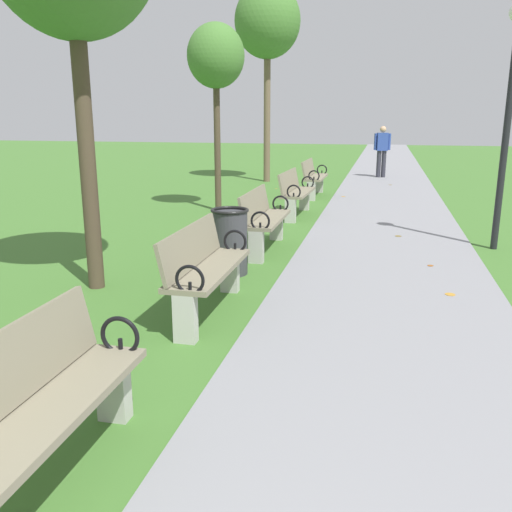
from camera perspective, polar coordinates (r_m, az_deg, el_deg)
paved_walkway at (r=17.52m, az=13.49°, el=7.67°), size 2.59×44.00×0.02m
park_bench_2 at (r=3.17m, az=-22.03°, el=-14.58°), size 0.50×1.61×0.90m
park_bench_3 at (r=5.50m, az=-5.37°, el=-1.21°), size 0.48×1.60×0.90m
park_bench_4 at (r=8.11m, az=0.82°, el=3.96°), size 0.48×1.60×0.90m
park_bench_5 at (r=11.00m, az=4.15°, el=6.70°), size 0.52×1.62×0.90m
park_bench_6 at (r=13.78m, az=6.03°, el=8.23°), size 0.49×1.60×0.90m
tree_3 at (r=11.60m, az=-4.22°, el=19.91°), size 1.15×1.15×3.76m
tree_4 at (r=17.01m, az=1.21°, el=23.18°), size 1.90×1.90×5.64m
pedestrian_walking at (r=18.30m, az=13.03°, el=10.86°), size 0.52×0.28×1.62m
trash_bin at (r=6.90m, az=-2.72°, el=1.55°), size 0.48×0.48×0.84m
lamp_post at (r=8.84m, az=25.10°, el=15.39°), size 0.28×0.28×3.48m
scattered_leaves at (r=8.48m, az=6.00°, el=1.08°), size 3.80×17.87×0.02m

